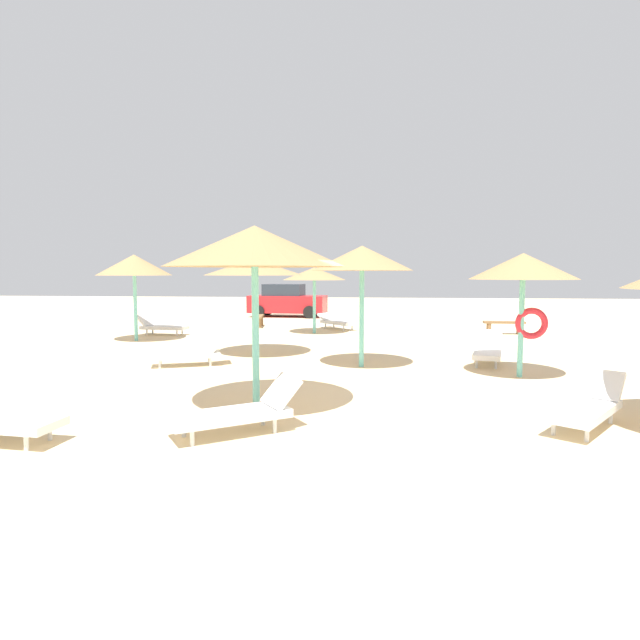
{
  "coord_description": "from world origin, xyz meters",
  "views": [
    {
      "loc": [
        1.32,
        -9.2,
        2.3
      ],
      "look_at": [
        0.0,
        3.0,
        1.2
      ],
      "focal_mm": 29.51,
      "sensor_mm": 36.0,
      "label": 1
    }
  ],
  "objects_px": {
    "bench_0": "(258,319)",
    "parked_car": "(287,301)",
    "parasol_4": "(134,265)",
    "lounger_0": "(488,351)",
    "parasol_1": "(314,274)",
    "parasol_7": "(362,259)",
    "lounger_4": "(161,326)",
    "bench_1": "(504,325)",
    "parasol_6": "(254,267)",
    "parasol_0": "(523,268)",
    "lounger_1": "(337,322)",
    "lounger_3": "(587,406)",
    "lounger_6": "(191,353)",
    "lounger_2": "(239,411)",
    "parasol_2": "(255,247)"
  },
  "relations": [
    {
      "from": "parasol_0",
      "to": "lounger_2",
      "type": "distance_m",
      "value": 7.26
    },
    {
      "from": "parasol_6",
      "to": "bench_1",
      "type": "bearing_deg",
      "value": 35.99
    },
    {
      "from": "parasol_0",
      "to": "parasol_7",
      "type": "relative_size",
      "value": 0.92
    },
    {
      "from": "parasol_6",
      "to": "lounger_4",
      "type": "height_order",
      "value": "parasol_6"
    },
    {
      "from": "lounger_4",
      "to": "parked_car",
      "type": "relative_size",
      "value": 0.47
    },
    {
      "from": "parasol_0",
      "to": "parked_car",
      "type": "xyz_separation_m",
      "value": [
        -7.89,
        15.42,
        -1.58
      ]
    },
    {
      "from": "lounger_1",
      "to": "bench_1",
      "type": "distance_m",
      "value": 6.51
    },
    {
      "from": "lounger_0",
      "to": "lounger_4",
      "type": "height_order",
      "value": "lounger_0"
    },
    {
      "from": "lounger_1",
      "to": "lounger_3",
      "type": "bearing_deg",
      "value": -70.35
    },
    {
      "from": "lounger_0",
      "to": "parasol_6",
      "type": "bearing_deg",
      "value": 173.27
    },
    {
      "from": "lounger_4",
      "to": "parasol_7",
      "type": "bearing_deg",
      "value": -37.66
    },
    {
      "from": "lounger_4",
      "to": "bench_1",
      "type": "height_order",
      "value": "lounger_4"
    },
    {
      "from": "lounger_3",
      "to": "lounger_1",
      "type": "bearing_deg",
      "value": 109.65
    },
    {
      "from": "parasol_4",
      "to": "parked_car",
      "type": "relative_size",
      "value": 0.71
    },
    {
      "from": "parasol_1",
      "to": "parasol_4",
      "type": "bearing_deg",
      "value": -153.6
    },
    {
      "from": "parasol_6",
      "to": "parasol_7",
      "type": "xyz_separation_m",
      "value": [
        3.05,
        -1.54,
        0.19
      ]
    },
    {
      "from": "parasol_7",
      "to": "lounger_3",
      "type": "distance_m",
      "value": 6.33
    },
    {
      "from": "lounger_4",
      "to": "parked_car",
      "type": "distance_m",
      "value": 9.25
    },
    {
      "from": "parasol_0",
      "to": "parasol_6",
      "type": "relative_size",
      "value": 0.99
    },
    {
      "from": "parasol_0",
      "to": "parasol_1",
      "type": "height_order",
      "value": "parasol_0"
    },
    {
      "from": "parasol_7",
      "to": "parked_car",
      "type": "xyz_separation_m",
      "value": [
        -4.35,
        14.51,
        -1.82
      ]
    },
    {
      "from": "parasol_1",
      "to": "lounger_3",
      "type": "height_order",
      "value": "parasol_1"
    },
    {
      "from": "parasol_7",
      "to": "bench_0",
      "type": "distance_m",
      "value": 10.53
    },
    {
      "from": "bench_0",
      "to": "bench_1",
      "type": "xyz_separation_m",
      "value": [
        9.82,
        -1.66,
        0.0
      ]
    },
    {
      "from": "lounger_1",
      "to": "lounger_3",
      "type": "distance_m",
      "value": 14.18
    },
    {
      "from": "parasol_6",
      "to": "parasol_2",
      "type": "bearing_deg",
      "value": -76.44
    },
    {
      "from": "parasol_6",
      "to": "lounger_4",
      "type": "xyz_separation_m",
      "value": [
        -4.57,
        4.34,
        -2.13
      ]
    },
    {
      "from": "lounger_2",
      "to": "lounger_4",
      "type": "relative_size",
      "value": 0.99
    },
    {
      "from": "parasol_1",
      "to": "lounger_0",
      "type": "height_order",
      "value": "parasol_1"
    },
    {
      "from": "parasol_7",
      "to": "bench_1",
      "type": "bearing_deg",
      "value": 55.52
    },
    {
      "from": "parasol_0",
      "to": "parked_car",
      "type": "height_order",
      "value": "parasol_0"
    },
    {
      "from": "lounger_6",
      "to": "bench_0",
      "type": "distance_m",
      "value": 9.46
    },
    {
      "from": "parasol_4",
      "to": "lounger_0",
      "type": "relative_size",
      "value": 1.49
    },
    {
      "from": "parasol_0",
      "to": "bench_1",
      "type": "xyz_separation_m",
      "value": [
        1.6,
        8.39,
        -2.06
      ]
    },
    {
      "from": "parasol_2",
      "to": "lounger_4",
      "type": "bearing_deg",
      "value": 120.54
    },
    {
      "from": "lounger_0",
      "to": "lounger_3",
      "type": "bearing_deg",
      "value": -86.79
    },
    {
      "from": "lounger_1",
      "to": "lounger_3",
      "type": "xyz_separation_m",
      "value": [
        4.77,
        -13.36,
        0.01
      ]
    },
    {
      "from": "parasol_0",
      "to": "lounger_4",
      "type": "relative_size",
      "value": 1.42
    },
    {
      "from": "parasol_2",
      "to": "lounger_0",
      "type": "bearing_deg",
      "value": 46.11
    },
    {
      "from": "parasol_6",
      "to": "lounger_0",
      "type": "distance_m",
      "value": 6.63
    },
    {
      "from": "lounger_6",
      "to": "lounger_2",
      "type": "bearing_deg",
      "value": -63.51
    },
    {
      "from": "parasol_6",
      "to": "lounger_1",
      "type": "height_order",
      "value": "parasol_6"
    },
    {
      "from": "parasol_4",
      "to": "lounger_1",
      "type": "xyz_separation_m",
      "value": [
        6.49,
        4.47,
        -2.25
      ]
    },
    {
      "from": "lounger_3",
      "to": "parasol_7",
      "type": "bearing_deg",
      "value": 126.44
    },
    {
      "from": "bench_0",
      "to": "parked_car",
      "type": "bearing_deg",
      "value": 86.47
    },
    {
      "from": "parasol_6",
      "to": "lounger_6",
      "type": "xyz_separation_m",
      "value": [
        -1.18,
        -1.84,
        -2.13
      ]
    },
    {
      "from": "parasol_0",
      "to": "parasol_7",
      "type": "height_order",
      "value": "parasol_7"
    },
    {
      "from": "parasol_1",
      "to": "lounger_6",
      "type": "relative_size",
      "value": 1.27
    },
    {
      "from": "parasol_6",
      "to": "parked_car",
      "type": "relative_size",
      "value": 0.67
    },
    {
      "from": "parasol_0",
      "to": "parasol_1",
      "type": "distance_m",
      "value": 9.67
    }
  ]
}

